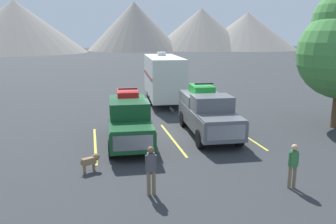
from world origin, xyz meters
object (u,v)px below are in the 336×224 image
(dog, at_px, (92,160))
(pickup_truck_b, at_px, (207,112))
(pickup_truck_a, at_px, (129,118))
(person_b, at_px, (151,167))
(camper_trailer_a, at_px, (163,76))
(person_a, at_px, (293,163))

(dog, bearing_deg, pickup_truck_b, 31.55)
(pickup_truck_a, bearing_deg, pickup_truck_b, 4.26)
(person_b, bearing_deg, dog, 127.62)
(camper_trailer_a, height_order, person_a, camper_trailer_a)
(pickup_truck_b, xyz_separation_m, dog, (-6.11, -3.75, -0.77))
(pickup_truck_b, relative_size, person_b, 3.43)
(pickup_truck_a, height_order, pickup_truck_b, pickup_truck_b)
(pickup_truck_b, height_order, dog, pickup_truck_b)
(pickup_truck_a, bearing_deg, person_a, -53.11)
(pickup_truck_b, bearing_deg, dog, -148.45)
(pickup_truck_b, bearing_deg, pickup_truck_a, -175.74)
(pickup_truck_b, bearing_deg, camper_trailer_a, 93.06)
(camper_trailer_a, height_order, dog, camper_trailer_a)
(person_a, bearing_deg, camper_trailer_a, 94.23)
(pickup_truck_a, height_order, person_b, pickup_truck_a)
(pickup_truck_a, relative_size, person_b, 3.45)
(camper_trailer_a, distance_m, person_a, 15.90)
(pickup_truck_a, height_order, person_a, pickup_truck_a)
(person_a, distance_m, person_b, 4.92)
(dog, bearing_deg, person_b, -52.38)
(pickup_truck_b, distance_m, person_b, 7.53)
(camper_trailer_a, relative_size, dog, 10.77)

